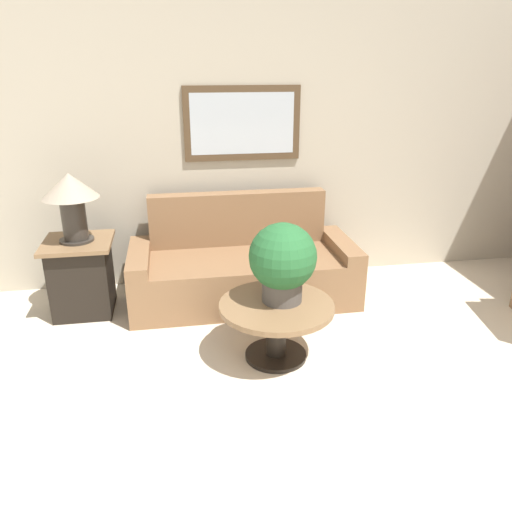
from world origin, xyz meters
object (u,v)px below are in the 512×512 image
couch_main (243,268)px  coffee_table (276,318)px  table_lamp (71,195)px  potted_plant_on_table (283,260)px  side_table (82,276)px

couch_main → coffee_table: size_ratio=2.43×
coffee_table → table_lamp: bearing=146.0°
couch_main → coffee_table: couch_main is taller
couch_main → potted_plant_on_table: potted_plant_on_table is taller
couch_main → table_lamp: table_lamp is taller
coffee_table → potted_plant_on_table: size_ratio=1.43×
table_lamp → side_table: bearing=-45.0°
side_table → table_lamp: (-0.00, 0.00, 0.71)m
coffee_table → side_table: (-1.49, 1.00, 0.01)m
coffee_table → table_lamp: 1.93m
couch_main → potted_plant_on_table: size_ratio=3.46×
table_lamp → coffee_table: bearing=-34.0°
couch_main → table_lamp: size_ratio=3.51×
coffee_table → side_table: side_table is taller
side_table → potted_plant_on_table: 1.86m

